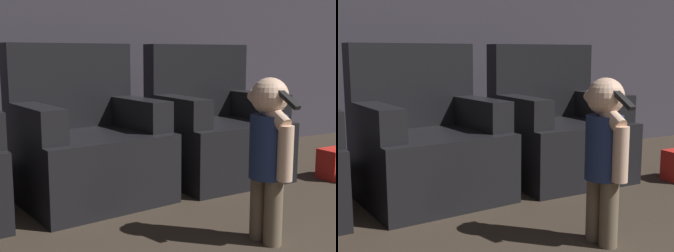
{
  "view_description": "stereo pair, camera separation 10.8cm",
  "coord_description": "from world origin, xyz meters",
  "views": [
    {
      "loc": [
        -1.37,
        0.73,
        0.95
      ],
      "look_at": [
        -0.05,
        2.98,
        0.54
      ],
      "focal_mm": 50.0,
      "sensor_mm": 36.0,
      "label": 1
    },
    {
      "loc": [
        -1.28,
        0.68,
        0.95
      ],
      "look_at": [
        -0.05,
        2.98,
        0.54
      ],
      "focal_mm": 50.0,
      "sensor_mm": 36.0,
      "label": 2
    }
  ],
  "objects": [
    {
      "name": "wall_back",
      "position": [
        0.0,
        4.5,
        1.3
      ],
      "size": [
        8.4,
        0.05,
        2.6
      ],
      "color": "#3D3842",
      "rests_on": "ground_plane"
    },
    {
      "name": "armchair_middle",
      "position": [
        -0.31,
        3.58,
        0.35
      ],
      "size": [
        0.94,
        0.84,
        1.01
      ],
      "rotation": [
        0.0,
        0.0,
        0.09
      ],
      "color": "black",
      "rests_on": "ground_plane"
    },
    {
      "name": "armchair_right",
      "position": [
        0.72,
        3.58,
        0.35
      ],
      "size": [
        0.88,
        0.77,
        1.01
      ],
      "rotation": [
        0.0,
        0.0,
        0.01
      ],
      "color": "black",
      "rests_on": "ground_plane"
    },
    {
      "name": "person_toddler",
      "position": [
        0.21,
        2.42,
        0.49
      ],
      "size": [
        0.18,
        0.33,
        0.83
      ],
      "rotation": [
        0.0,
        0.0,
        -1.53
      ],
      "color": "brown",
      "rests_on": "ground_plane"
    },
    {
      "name": "toy_backpack",
      "position": [
        1.5,
        3.07,
        0.11
      ],
      "size": [
        0.24,
        0.21,
        0.23
      ],
      "color": "red",
      "rests_on": "ground_plane"
    }
  ]
}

